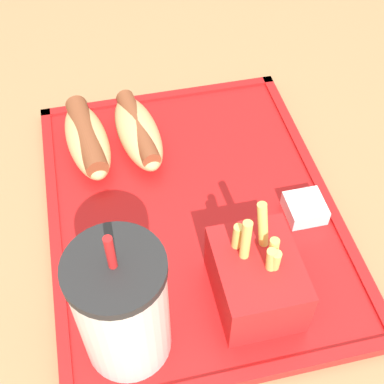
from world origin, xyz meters
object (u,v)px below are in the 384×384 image
(hot_dog_far, at_px, (87,139))
(sauce_cup_mayo, at_px, (305,208))
(soda_cup, at_px, (122,308))
(hot_dog_near, at_px, (138,131))
(fries_carton, at_px, (256,277))

(hot_dog_far, bearing_deg, sauce_cup_mayo, -123.58)
(soda_cup, height_order, hot_dog_near, soda_cup)
(soda_cup, height_order, sauce_cup_mayo, soda_cup)
(fries_carton, bearing_deg, soda_cup, 99.77)
(hot_dog_near, bearing_deg, soda_cup, 168.79)
(fries_carton, distance_m, sauce_cup_mayo, 0.12)
(hot_dog_far, height_order, fries_carton, fries_carton)
(hot_dog_far, relative_size, fries_carton, 1.20)
(hot_dog_far, bearing_deg, soda_cup, -177.46)
(soda_cup, distance_m, sauce_cup_mayo, 0.24)
(soda_cup, distance_m, fries_carton, 0.13)
(soda_cup, bearing_deg, hot_dog_far, 2.54)
(fries_carton, height_order, sauce_cup_mayo, fries_carton)
(hot_dog_near, distance_m, sauce_cup_mayo, 0.22)
(hot_dog_far, relative_size, sauce_cup_mayo, 3.25)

